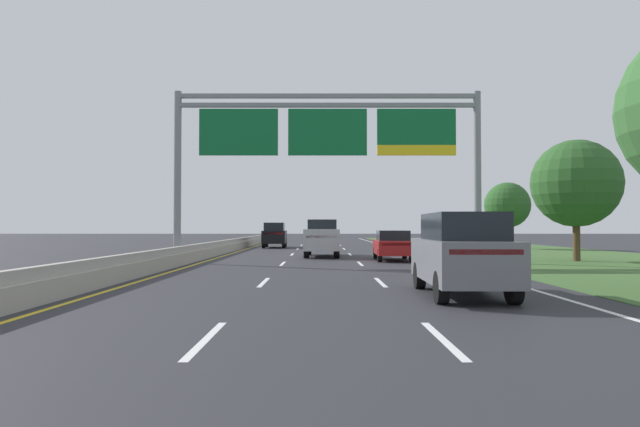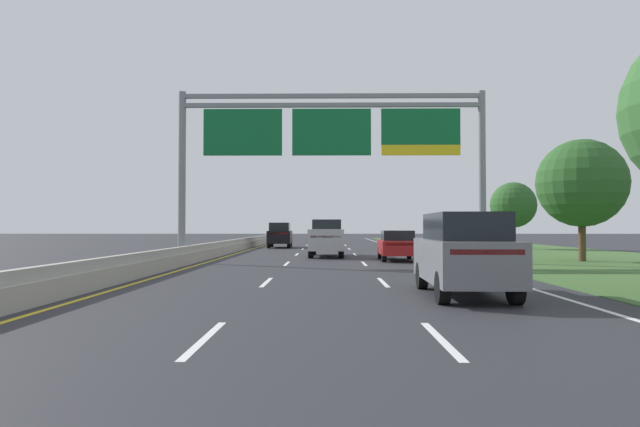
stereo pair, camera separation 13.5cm
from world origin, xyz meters
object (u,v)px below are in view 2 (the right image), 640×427
Objects in this scene: overhead_sign_gantry at (332,140)px; car_black_left_lane_suv at (280,235)px; pickup_truck_silver at (327,238)px; roadside_tree_far at (513,205)px; roadside_tree_mid at (581,183)px; car_grey_right_lane_suv at (464,253)px; car_red_right_lane_sedan at (397,245)px.

overhead_sign_gantry reaches higher than car_black_left_lane_suv.
roadside_tree_far reaches higher than pickup_truck_silver.
car_black_left_lane_suv is at bearing 131.76° from roadside_tree_mid.
car_black_left_lane_suv is (-3.97, 14.24, 0.02)m from pickup_truck_silver.
roadside_tree_mid is at bearing -96.70° from roadside_tree_far.
car_grey_right_lane_suv is at bearing -168.57° from car_black_left_lane_suv.
pickup_truck_silver is at bearing -142.50° from roadside_tree_far.
roadside_tree_far is (18.85, -2.83, 2.40)m from car_black_left_lane_suv.
pickup_truck_silver is 5.35m from car_red_right_lane_sedan.
car_black_left_lane_suv is at bearing 171.47° from roadside_tree_far.
roadside_tree_mid reaches higher than car_red_right_lane_sedan.
pickup_truck_silver is 1.22× the size of car_red_right_lane_sedan.
overhead_sign_gantry is 2.42× the size of roadside_tree_mid.
pickup_truck_silver is at bearing 92.30° from overhead_sign_gantry.
pickup_truck_silver is 1.15× the size of car_grey_right_lane_suv.
overhead_sign_gantry is 2.83× the size of roadside_tree_far.
car_red_right_lane_sedan is at bearing 32.80° from overhead_sign_gantry.
car_red_right_lane_sedan is 19.65m from car_black_left_lane_suv.
roadside_tree_mid is (12.73, 1.33, -2.03)m from overhead_sign_gantry.
pickup_truck_silver is 19.35m from car_grey_right_lane_suv.
car_red_right_lane_sedan is 0.94× the size of car_black_left_lane_suv.
car_black_left_lane_suv is (-7.47, 33.28, 0.00)m from car_grey_right_lane_suv.
overhead_sign_gantry reaches higher than car_red_right_lane_sedan.
car_grey_right_lane_suv is at bearing -123.57° from roadside_tree_mid.
car_black_left_lane_suv is at bearing 101.73° from overhead_sign_gantry.
car_grey_right_lane_suv is (3.50, -19.03, 0.02)m from pickup_truck_silver.
car_red_right_lane_sedan is 19.09m from roadside_tree_far.
roadside_tree_far is at bearing -19.21° from car_grey_right_lane_suv.
roadside_tree_mid is at bearing -32.29° from car_grey_right_lane_suv.
car_black_left_lane_suv is at bearing 13.93° from car_grey_right_lane_suv.
roadside_tree_far is (11.38, 30.45, 2.40)m from car_grey_right_lane_suv.
pickup_truck_silver reaches higher than car_grey_right_lane_suv.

